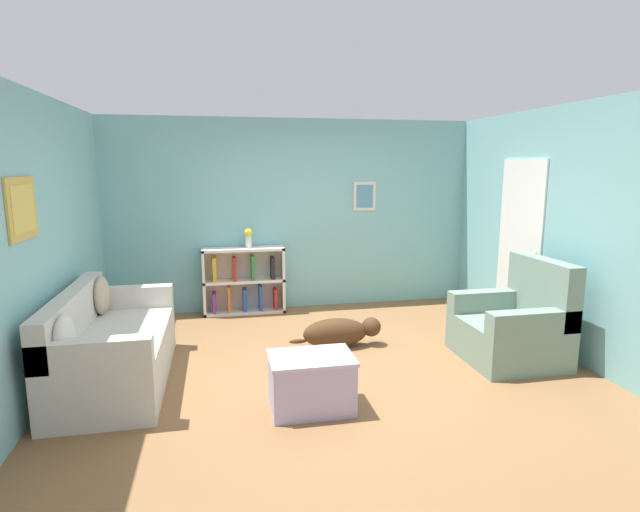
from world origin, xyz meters
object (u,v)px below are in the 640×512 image
object	(u,v)px
coffee_table	(311,381)
vase	(248,237)
couch	(111,348)
dog	(340,332)
recliner_chair	(515,326)
bookshelf	(244,281)

from	to	relation	value
coffee_table	vase	size ratio (longest dim) A/B	2.61
couch	dog	world-z (taller)	couch
coffee_table	vase	distance (m)	2.99
recliner_chair	coffee_table	xyz separation A→B (m)	(-2.24, -0.65, -0.11)
bookshelf	vase	xyz separation A→B (m)	(0.08, -0.02, 0.61)
couch	bookshelf	world-z (taller)	bookshelf
couch	vase	world-z (taller)	vase
bookshelf	recliner_chair	world-z (taller)	recliner_chair
coffee_table	bookshelf	bearing A→B (deg)	97.78
recliner_chair	bookshelf	bearing A→B (deg)	139.72
bookshelf	recliner_chair	distance (m)	3.46
couch	dog	xyz separation A→B (m)	(2.27, 0.48, -0.16)
recliner_chair	vase	distance (m)	3.46
couch	coffee_table	xyz separation A→B (m)	(1.71, -0.86, -0.09)
recliner_chair	vase	bearing A→B (deg)	139.18
bookshelf	recliner_chair	xyz separation A→B (m)	(2.64, -2.24, -0.08)
couch	recliner_chair	xyz separation A→B (m)	(3.95, -0.21, 0.02)
couch	dog	bearing A→B (deg)	11.90
dog	bookshelf	bearing A→B (deg)	121.78
coffee_table	dog	distance (m)	1.46
dog	couch	bearing A→B (deg)	-168.10
dog	vase	size ratio (longest dim) A/B	3.92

